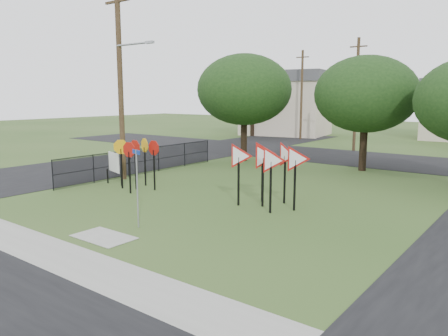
# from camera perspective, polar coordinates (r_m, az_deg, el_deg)

# --- Properties ---
(ground) EXTENTS (140.00, 140.00, 0.00)m
(ground) POSITION_cam_1_polar(r_m,az_deg,el_deg) (16.05, -8.56, -6.79)
(ground) COLOR #2D4A1B
(sidewalk) EXTENTS (30.00, 1.60, 0.02)m
(sidewalk) POSITION_cam_1_polar(r_m,az_deg,el_deg) (13.63, -21.56, -10.29)
(sidewalk) COLOR gray
(sidewalk) RESTS_ON ground
(planting_strip) EXTENTS (30.00, 0.80, 0.02)m
(planting_strip) POSITION_cam_1_polar(r_m,az_deg,el_deg) (13.10, -26.13, -11.41)
(planting_strip) COLOR #2D4A1B
(planting_strip) RESTS_ON ground
(street_left) EXTENTS (8.00, 50.00, 0.02)m
(street_left) POSITION_cam_1_polar(r_m,az_deg,el_deg) (31.34, -10.71, 1.10)
(street_left) COLOR black
(street_left) RESTS_ON ground
(street_far) EXTENTS (60.00, 8.00, 0.02)m
(street_far) POSITION_cam_1_polar(r_m,az_deg,el_deg) (32.92, 17.29, 1.23)
(street_far) COLOR black
(street_far) RESTS_ON ground
(curb_pad) EXTENTS (2.00, 1.20, 0.02)m
(curb_pad) POSITION_cam_1_polar(r_m,az_deg,el_deg) (14.57, -15.43, -8.69)
(curb_pad) COLOR gray
(curb_pad) RESTS_ON ground
(street_name_sign) EXTENTS (0.54, 0.18, 2.68)m
(street_name_sign) POSITION_cam_1_polar(r_m,az_deg,el_deg) (14.98, -11.28, -1.91)
(street_name_sign) COLOR #93959B
(street_name_sign) RESTS_ON ground
(stop_sign_cluster) EXTENTS (2.22, 1.83, 2.40)m
(stop_sign_cluster) POSITION_cam_1_polar(r_m,az_deg,el_deg) (21.18, -11.32, 2.00)
(stop_sign_cluster) COLOR black
(stop_sign_cluster) RESTS_ON ground
(yield_sign_cluster) EXTENTS (3.24, 2.02, 2.63)m
(yield_sign_cluster) POSITION_cam_1_polar(r_m,az_deg,el_deg) (17.54, 5.90, 1.07)
(yield_sign_cluster) COLOR black
(yield_sign_cluster) RESTS_ON ground
(info_board) EXTENTS (1.26, 0.43, 1.64)m
(info_board) POSITION_cam_1_polar(r_m,az_deg,el_deg) (22.70, -14.19, 0.59)
(info_board) COLOR black
(info_board) RESTS_ON ground
(utility_pole_main) EXTENTS (3.55, 0.33, 10.00)m
(utility_pole_main) POSITION_cam_1_polar(r_m,az_deg,el_deg) (23.84, -13.30, 10.99)
(utility_pole_main) COLOR #4B3722
(utility_pole_main) RESTS_ON ground
(far_pole_a) EXTENTS (1.40, 0.24, 9.00)m
(far_pole_a) POSITION_cam_1_polar(r_m,az_deg,el_deg) (37.07, 16.89, 9.24)
(far_pole_a) COLOR #4B3722
(far_pole_a) RESTS_ON ground
(far_pole_c) EXTENTS (1.40, 0.24, 9.00)m
(far_pole_c) POSITION_cam_1_polar(r_m,az_deg,el_deg) (45.83, 10.09, 9.45)
(far_pole_c) COLOR #4B3722
(far_pole_c) RESTS_ON ground
(fence_run) EXTENTS (0.05, 11.55, 1.50)m
(fence_run) POSITION_cam_1_polar(r_m,az_deg,el_deg) (25.51, -10.41, 0.99)
(fence_run) COLOR black
(fence_run) RESTS_ON ground
(house_left) EXTENTS (10.58, 8.88, 7.20)m
(house_left) POSITION_cam_1_polar(r_m,az_deg,el_deg) (51.26, 8.14, 8.42)
(house_left) COLOR beige
(house_left) RESTS_ON ground
(tree_near_left) EXTENTS (6.40, 6.40, 7.27)m
(tree_near_left) POSITION_cam_1_polar(r_m,az_deg,el_deg) (30.04, 2.66, 10.17)
(tree_near_left) COLOR black
(tree_near_left) RESTS_ON ground
(tree_near_mid) EXTENTS (6.00, 6.00, 6.80)m
(tree_near_mid) POSITION_cam_1_polar(r_m,az_deg,el_deg) (27.24, 18.05, 9.14)
(tree_near_mid) COLOR black
(tree_near_mid) RESTS_ON ground
(tree_far_left) EXTENTS (6.80, 6.80, 7.73)m
(tree_far_left) POSITION_cam_1_polar(r_m,az_deg,el_deg) (48.90, 3.76, 10.23)
(tree_far_left) COLOR black
(tree_far_left) RESTS_ON ground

